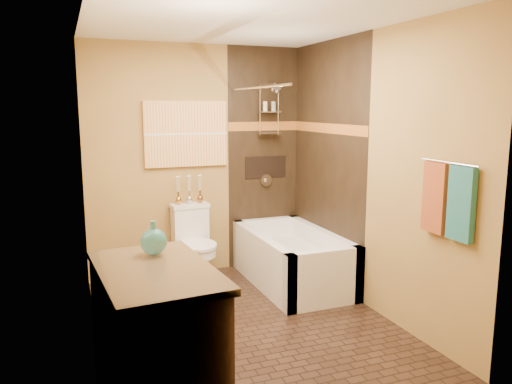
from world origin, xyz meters
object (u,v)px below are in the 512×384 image
bathtub (292,263)px  vanity (156,341)px  toilet (194,243)px  sunset_painting (186,134)px

bathtub → vanity: (-1.72, -1.75, 0.24)m
toilet → vanity: (-0.80, -2.21, 0.05)m
sunset_painting → vanity: 2.82m
bathtub → toilet: toilet is taller
toilet → bathtub: bearing=-30.8°
bathtub → sunset_painting: bearing=142.0°
sunset_painting → bathtub: size_ratio=0.60×
bathtub → toilet: 1.05m
bathtub → vanity: size_ratio=1.39×
sunset_painting → bathtub: 1.78m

